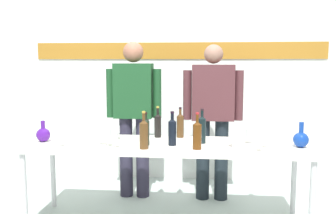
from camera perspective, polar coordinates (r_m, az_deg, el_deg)
name	(u,v)px	position (r m, az deg, el deg)	size (l,w,h in m)	color
back_wall	(178,59)	(4.54, 1.55, 7.49)	(5.05, 0.11, 3.00)	white
display_table	(166,149)	(3.25, -0.26, -6.64)	(2.48, 0.70, 0.75)	white
decanter_blue_left	(43,134)	(3.48, -18.90, -4.06)	(0.12, 0.12, 0.19)	#4C198C
decanter_blue_right	(301,139)	(3.27, 20.03, -4.72)	(0.13, 0.13, 0.22)	#133A9A
presenter_left	(134,109)	(3.92, -5.35, -0.38)	(0.59, 0.22, 1.68)	#292638
presenter_right	(213,112)	(3.85, 7.00, -0.75)	(0.62, 0.22, 1.64)	black
wine_bottle_0	(180,125)	(3.48, 1.93, -2.77)	(0.07, 0.07, 0.29)	#4F3419
wine_bottle_1	(202,129)	(3.24, 5.32, -3.37)	(0.07, 0.07, 0.31)	black
wine_bottle_2	(197,134)	(3.01, 4.58, -4.27)	(0.07, 0.07, 0.31)	#522C0C
wine_bottle_3	(146,131)	(3.15, -3.53, -3.69)	(0.07, 0.07, 0.29)	black
wine_bottle_4	(158,125)	(3.48, -1.61, -2.76)	(0.06, 0.06, 0.30)	black
wine_bottle_5	(172,131)	(3.14, 0.67, -3.74)	(0.07, 0.07, 0.29)	black
wine_bottle_6	(144,133)	(3.02, -3.79, -4.13)	(0.07, 0.07, 0.31)	#503417
wine_glass_left_0	(115,136)	(3.06, -8.27, -4.58)	(0.06, 0.06, 0.15)	white
wine_glass_left_1	(59,135)	(3.21, -16.59, -4.27)	(0.06, 0.06, 0.14)	white
wine_glass_left_2	(107,134)	(3.13, -9.45, -4.23)	(0.06, 0.06, 0.15)	white
wine_glass_left_3	(94,129)	(3.46, -11.41, -3.39)	(0.06, 0.06, 0.14)	white
wine_glass_left_4	(116,130)	(3.41, -8.07, -3.55)	(0.06, 0.06, 0.13)	white
wine_glass_left_5	(101,135)	(3.20, -10.40, -4.34)	(0.07, 0.07, 0.13)	white
wine_glass_right_0	(268,129)	(3.42, 15.37, -3.39)	(0.06, 0.06, 0.15)	white
wine_glass_right_1	(262,139)	(2.98, 14.51, -4.79)	(0.06, 0.06, 0.16)	white
wine_glass_right_2	(250,133)	(3.27, 12.70, -4.04)	(0.07, 0.07, 0.13)	white
wine_glass_right_3	(233,135)	(3.11, 10.12, -4.33)	(0.06, 0.06, 0.15)	white
wine_glass_right_4	(265,127)	(3.52, 14.98, -3.05)	(0.06, 0.06, 0.16)	white
wine_glass_right_5	(267,137)	(3.13, 15.20, -4.48)	(0.06, 0.06, 0.14)	white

